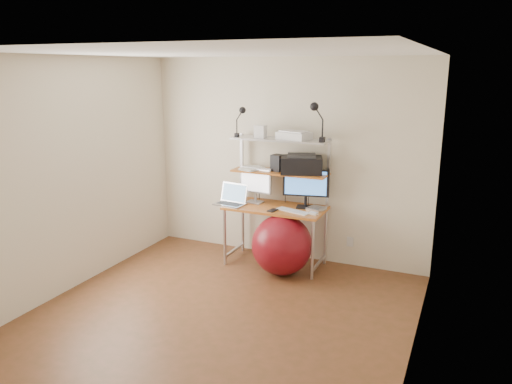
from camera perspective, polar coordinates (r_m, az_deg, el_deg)
room at (r=4.63m, az=-4.27°, el=-0.04°), size 3.60×3.60×3.60m
computer_desk at (r=6.03m, az=2.48°, el=0.43°), size 1.20×0.60×1.57m
wall_outlet at (r=6.24m, az=10.70°, el=-5.62°), size 0.08×0.01×0.12m
monitor_silver at (r=6.16m, az=-0.06°, el=1.12°), size 0.43×0.17×0.48m
monitor_black at (r=5.96m, az=5.73°, el=0.82°), size 0.55×0.19×0.55m
laptop at (r=6.13m, az=-2.75°, el=-0.89°), size 0.39×0.33×0.32m
keyboard at (r=5.84m, az=4.25°, el=-2.18°), size 0.44×0.24×0.01m
mouse at (r=5.74m, az=6.54°, el=-2.44°), size 0.11×0.08×0.03m
mac_mini at (r=5.92m, az=6.90°, el=-1.89°), size 0.22×0.22×0.03m
phone at (r=5.85m, az=1.93°, el=-2.10°), size 0.11×0.16×0.01m
printer at (r=5.94m, az=5.22°, el=3.18°), size 0.56×0.47×0.23m
nas_cube at (r=6.05m, az=2.51°, el=3.34°), size 0.17×0.17×0.20m
red_box at (r=5.94m, az=3.90°, el=2.40°), size 0.22×0.18×0.05m
scanner at (r=5.92m, az=4.38°, el=6.49°), size 0.43×0.33×0.10m
box_white at (r=6.02m, az=0.51°, el=6.93°), size 0.13×0.11×0.15m
box_grey at (r=6.08m, az=0.40°, el=6.81°), size 0.12×0.12×0.11m
clip_lamp_left at (r=6.06m, az=-1.69°, el=8.78°), size 0.15×0.08×0.37m
clip_lamp_right at (r=5.73m, az=6.87°, el=8.95°), size 0.18×0.10×0.44m
exercise_ball at (r=5.87m, az=2.97°, el=-6.06°), size 0.71×0.71×0.71m
paper_stack at (r=6.18m, az=-0.54°, el=2.74°), size 0.34×0.41×0.02m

